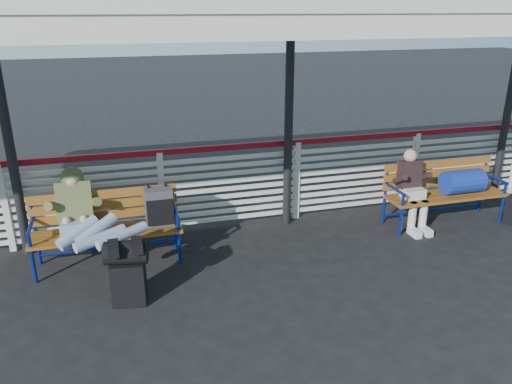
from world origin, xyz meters
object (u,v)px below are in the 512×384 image
object	(u,v)px
bench_left	(124,217)
traveler_man	(92,226)
luggage_stack	(128,270)
bench_right	(453,184)
companion_person	(413,189)

from	to	relation	value
bench_left	traveler_man	size ratio (longest dim) A/B	1.10
luggage_stack	bench_right	distance (m)	4.82
companion_person	traveler_man	bearing A→B (deg)	-176.58
bench_right	companion_person	distance (m)	0.68
bench_right	traveler_man	distance (m)	5.08
bench_left	companion_person	bearing A→B (deg)	-1.15
traveler_man	companion_person	size ratio (longest dim) A/B	1.43
luggage_stack	companion_person	world-z (taller)	companion_person
luggage_stack	traveler_man	distance (m)	0.81
traveler_man	companion_person	world-z (taller)	traveler_man
bench_left	bench_right	distance (m)	4.70
luggage_stack	bench_left	size ratio (longest dim) A/B	0.41
luggage_stack	traveler_man	size ratio (longest dim) A/B	0.45
bench_right	companion_person	size ratio (longest dim) A/B	1.57
luggage_stack	bench_left	xyz separation A→B (m)	(0.02, 1.03, 0.20)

